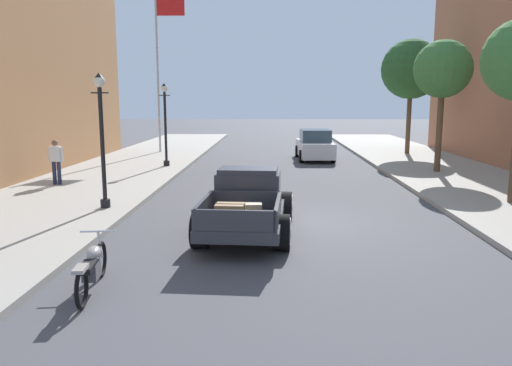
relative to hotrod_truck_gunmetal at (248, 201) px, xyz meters
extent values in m
plane|color=#47474C|center=(1.08, 0.70, -0.75)|extent=(140.00, 140.00, 0.00)
cube|color=#9E998E|center=(-6.17, 0.70, -0.68)|extent=(5.50, 64.00, 0.15)
cube|color=#333338|center=(-0.01, -0.24, -0.21)|extent=(2.02, 4.99, 0.24)
cube|color=#333338|center=(0.01, 0.11, 0.31)|extent=(1.62, 1.18, 0.80)
cube|color=#333338|center=(0.01, 0.06, 0.77)|extent=(1.48, 1.01, 0.12)
cube|color=#3D4C5B|center=(0.04, 0.68, 0.47)|extent=(1.33, 0.11, 0.44)
cube|color=#333338|center=(0.08, 1.40, 0.17)|extent=(1.40, 1.57, 0.52)
cube|color=silver|center=(0.12, 2.20, 0.15)|extent=(0.68, 0.14, 0.47)
cube|color=#333338|center=(-0.09, -1.64, -0.07)|extent=(1.80, 2.19, 0.04)
cube|color=#333338|center=(-0.90, -1.60, 0.15)|extent=(0.19, 2.10, 0.44)
cube|color=#333338|center=(0.72, -1.69, 0.15)|extent=(0.19, 2.10, 0.44)
cube|color=#333338|center=(-0.14, -2.65, 0.15)|extent=(1.62, 0.17, 0.44)
cube|color=#333338|center=(-0.03, -0.63, 0.15)|extent=(1.62, 0.17, 0.44)
cylinder|color=black|center=(-0.83, 1.15, -0.35)|extent=(0.40, 0.82, 0.80)
cylinder|color=silver|center=(-1.02, 1.16, -0.35)|extent=(0.05, 0.66, 0.66)
cylinder|color=silver|center=(-1.03, 1.16, -0.35)|extent=(0.03, 0.24, 0.24)
cylinder|color=black|center=(0.96, 1.05, -0.35)|extent=(0.40, 0.82, 0.80)
cylinder|color=silver|center=(1.14, 1.04, -0.35)|extent=(0.05, 0.66, 0.66)
cylinder|color=silver|center=(1.15, 1.04, -0.35)|extent=(0.03, 0.24, 0.24)
cylinder|color=black|center=(-0.98, -1.54, -0.35)|extent=(0.40, 0.82, 0.80)
cylinder|color=silver|center=(-1.17, -1.53, -0.35)|extent=(0.05, 0.66, 0.66)
cylinder|color=silver|center=(-1.18, -1.53, -0.35)|extent=(0.03, 0.24, 0.24)
cylinder|color=black|center=(0.81, -1.64, -0.35)|extent=(0.40, 0.82, 0.80)
cylinder|color=silver|center=(1.00, -1.65, -0.35)|extent=(0.05, 0.66, 0.66)
cylinder|color=silver|center=(1.01, -1.65, -0.35)|extent=(0.03, 0.24, 0.24)
cube|color=olive|center=(-0.29, -1.98, 0.15)|extent=(0.62, 0.47, 0.40)
cube|color=#3D2D1E|center=(-0.29, -1.98, 0.15)|extent=(0.62, 0.08, 0.42)
cube|color=gray|center=(0.15, -1.35, 0.09)|extent=(0.46, 0.35, 0.28)
torus|color=black|center=(-2.57, -3.38, -0.42)|extent=(0.15, 0.67, 0.67)
torus|color=black|center=(-2.39, -4.81, -0.42)|extent=(0.15, 0.67, 0.67)
cube|color=#4C4C51|center=(-2.47, -4.14, -0.37)|extent=(0.29, 0.47, 0.28)
ellipsoid|color=gray|center=(-2.51, -3.90, -0.14)|extent=(0.32, 0.55, 0.24)
cube|color=black|center=(-2.44, -4.39, -0.22)|extent=(0.29, 0.58, 0.10)
cylinder|color=silver|center=(-2.56, -3.44, -0.12)|extent=(0.08, 0.26, 0.58)
cylinder|color=silver|center=(-2.55, -3.55, 0.16)|extent=(0.62, 0.11, 0.04)
cube|color=gray|center=(-2.39, -4.81, -0.10)|extent=(0.23, 0.42, 0.06)
cube|color=silver|center=(2.93, 14.99, -0.14)|extent=(1.85, 4.35, 0.80)
cube|color=#384C5B|center=(2.93, 14.84, 0.58)|extent=(1.58, 2.05, 0.64)
cylinder|color=black|center=(2.06, 16.25, -0.42)|extent=(0.24, 0.67, 0.66)
cylinder|color=black|center=(3.71, 16.30, -0.42)|extent=(0.24, 0.67, 0.66)
cylinder|color=black|center=(2.14, 13.67, -0.42)|extent=(0.24, 0.67, 0.66)
cylinder|color=black|center=(3.79, 13.72, -0.42)|extent=(0.24, 0.67, 0.66)
cylinder|color=#232847|center=(-7.42, 5.72, -0.17)|extent=(0.14, 0.14, 0.86)
cylinder|color=#232847|center=(-7.24, 5.72, -0.17)|extent=(0.14, 0.14, 0.86)
cube|color=silver|center=(-7.33, 5.72, 0.54)|extent=(0.36, 0.22, 0.56)
cylinder|color=silver|center=(-7.55, 5.72, 0.51)|extent=(0.09, 0.09, 0.54)
cylinder|color=silver|center=(-7.11, 5.72, 0.51)|extent=(0.09, 0.09, 0.54)
sphere|color=brown|center=(-7.33, 5.72, 0.94)|extent=(0.22, 0.22, 0.22)
cylinder|color=black|center=(-4.25, 1.88, -0.48)|extent=(0.28, 0.28, 0.24)
cylinder|color=black|center=(-4.25, 1.88, 1.24)|extent=(0.12, 0.12, 3.20)
cylinder|color=black|center=(-4.25, 1.88, 2.69)|extent=(0.50, 0.04, 0.04)
sphere|color=silver|center=(-4.25, 1.88, 3.00)|extent=(0.32, 0.32, 0.32)
cone|color=black|center=(-4.25, 1.88, 3.18)|extent=(0.24, 0.24, 0.14)
cylinder|color=black|center=(-4.39, 11.07, -0.48)|extent=(0.28, 0.28, 0.24)
cylinder|color=black|center=(-4.39, 11.07, 1.24)|extent=(0.12, 0.12, 3.20)
cylinder|color=black|center=(-4.39, 11.07, 2.69)|extent=(0.50, 0.04, 0.04)
sphere|color=silver|center=(-4.39, 11.07, 3.00)|extent=(0.32, 0.32, 0.32)
cone|color=black|center=(-4.39, 11.07, 3.18)|extent=(0.24, 0.24, 0.14)
cylinder|color=#B2B2B7|center=(-6.11, 17.43, 3.90)|extent=(0.12, 0.12, 9.00)
cube|color=red|center=(-5.25, 17.43, 7.75)|extent=(1.60, 0.03, 1.00)
cylinder|color=brown|center=(7.80, 9.59, 1.13)|extent=(0.26, 0.26, 3.46)
sphere|color=#3D7538|center=(7.80, 9.59, 3.77)|extent=(2.43, 2.43, 2.43)
cylinder|color=brown|center=(8.48, 16.99, 1.16)|extent=(0.26, 0.26, 3.54)
sphere|color=#285628|center=(8.48, 16.99, 4.19)|extent=(3.36, 3.36, 3.36)
camera|label=1|loc=(0.58, -12.13, 2.51)|focal=34.88mm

